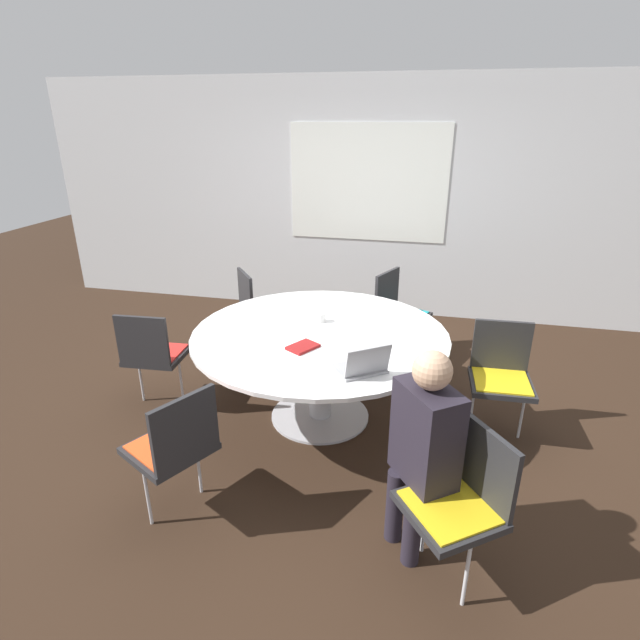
{
  "coord_description": "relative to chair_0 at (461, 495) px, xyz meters",
  "views": [
    {
      "loc": [
        0.77,
        -3.37,
        2.27
      ],
      "look_at": [
        0.0,
        0.0,
        0.85
      ],
      "focal_mm": 28.0,
      "sensor_mm": 36.0,
      "label": 1
    }
  ],
  "objects": [
    {
      "name": "chair_1",
      "position": [
        0.33,
        1.42,
        0.0
      ],
      "size": [
        0.45,
        0.43,
        0.86
      ],
      "rotation": [
        0.0,
        0.0,
        9.46
      ],
      "color": "#262628",
      "rests_on": "ground_plane"
    },
    {
      "name": "conference_table",
      "position": [
        -1.02,
        1.3,
        0.1
      ],
      "size": [
        1.94,
        1.94,
        0.75
      ],
      "color": "#B7B7BC",
      "rests_on": "ground_plane"
    },
    {
      "name": "laptop",
      "position": [
        -0.61,
        0.73,
        0.28
      ],
      "size": [
        0.4,
        0.39,
        0.21
      ],
      "rotation": [
        0.0,
        0.0,
        3.76
      ],
      "color": "#99999E",
      "rests_on": "conference_table"
    },
    {
      "name": "wall_back",
      "position": [
        -1.02,
        3.79,
        0.83
      ],
      "size": [
        8.0,
        0.07,
        2.7
      ],
      "color": "silver",
      "rests_on": "ground_plane"
    },
    {
      "name": "chair_3",
      "position": [
        -1.89,
        2.34,
        0.0
      ],
      "size": [
        0.6,
        0.6,
        0.86
      ],
      "rotation": [
        0.0,
        0.0,
        11.64
      ],
      "color": "#262628",
      "rests_on": "ground_plane"
    },
    {
      "name": "chair_2",
      "position": [
        -0.52,
        2.56,
        0.0
      ],
      "size": [
        0.56,
        0.57,
        0.86
      ],
      "rotation": [
        0.0,
        0.0,
        10.57
      ],
      "color": "#262628",
      "rests_on": "ground_plane"
    },
    {
      "name": "coffee_cup",
      "position": [
        -1.06,
        1.51,
        0.27
      ],
      "size": [
        0.08,
        0.08,
        0.08
      ],
      "color": "white",
      "rests_on": "conference_table"
    },
    {
      "name": "handbag",
      "position": [
        -0.96,
        2.73,
        -0.38
      ],
      "size": [
        0.36,
        0.16,
        0.28
      ],
      "color": "black",
      "rests_on": "ground_plane"
    },
    {
      "name": "chair_4",
      "position": [
        -2.36,
        1.15,
        0.0
      ],
      "size": [
        0.47,
        0.45,
        0.86
      ],
      "rotation": [
        0.0,
        0.0,
        12.63
      ],
      "color": "#262628",
      "rests_on": "ground_plane"
    },
    {
      "name": "chair_5",
      "position": [
        -1.6,
        0.08,
        0.0
      ],
      "size": [
        0.58,
        0.59,
        0.86
      ],
      "rotation": [
        0.0,
        0.0,
        13.64
      ],
      "color": "#262628",
      "rests_on": "ground_plane"
    },
    {
      "name": "person_0",
      "position": [
        -0.21,
        0.15,
        0.19
      ],
      "size": [
        0.39,
        0.42,
        1.21
      ],
      "rotation": [
        0.0,
        0.0,
        8.48
      ],
      "color": "#231E28",
      "rests_on": "ground_plane"
    },
    {
      "name": "spiral_notebook",
      "position": [
        -1.07,
        1.0,
        0.24
      ],
      "size": [
        0.24,
        0.26,
        0.02
      ],
      "color": "maroon",
      "rests_on": "conference_table"
    },
    {
      "name": "ground_plane",
      "position": [
        -1.02,
        1.3,
        -0.52
      ],
      "size": [
        16.0,
        16.0,
        0.0
      ],
      "primitive_type": "plane",
      "color": "black"
    },
    {
      "name": "chair_0",
      "position": [
        0.0,
        0.0,
        0.0
      ],
      "size": [
        0.6,
        0.6,
        0.86
      ],
      "rotation": [
        0.0,
        0.0,
        8.48
      ],
      "color": "#262628",
      "rests_on": "ground_plane"
    }
  ]
}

